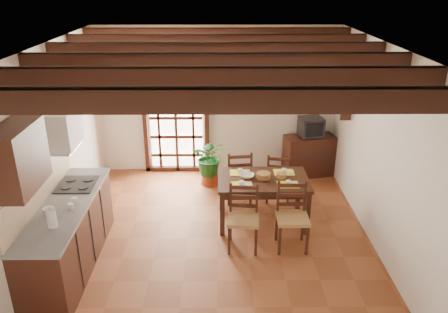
{
  "coord_description": "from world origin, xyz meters",
  "views": [
    {
      "loc": [
        0.04,
        -5.51,
        3.63
      ],
      "look_at": [
        0.1,
        0.4,
        1.15
      ],
      "focal_mm": 35.0,
      "sensor_mm": 36.0,
      "label": 1
    }
  ],
  "objects_px": {
    "dining_table": "(263,184)",
    "chair_far_right": "(278,185)",
    "chair_near_right": "(292,228)",
    "potted_plant": "(210,155)",
    "chair_near_left": "(243,229)",
    "chair_far_left": "(238,185)",
    "sideboard": "(308,156)",
    "crt_tv": "(311,127)",
    "pendant_lamp": "(266,92)",
    "kitchen_counter": "(69,234)"
  },
  "relations": [
    {
      "from": "dining_table",
      "to": "chair_far_right",
      "type": "bearing_deg",
      "value": 64.12
    },
    {
      "from": "chair_near_right",
      "to": "potted_plant",
      "type": "bearing_deg",
      "value": 119.85
    },
    {
      "from": "dining_table",
      "to": "potted_plant",
      "type": "relative_size",
      "value": 0.75
    },
    {
      "from": "chair_near_left",
      "to": "potted_plant",
      "type": "bearing_deg",
      "value": 108.06
    },
    {
      "from": "chair_far_right",
      "to": "potted_plant",
      "type": "xyz_separation_m",
      "value": [
        -1.17,
        0.65,
        0.29
      ]
    },
    {
      "from": "dining_table",
      "to": "chair_far_left",
      "type": "xyz_separation_m",
      "value": [
        -0.35,
        0.7,
        -0.36
      ]
    },
    {
      "from": "chair_near_right",
      "to": "sideboard",
      "type": "bearing_deg",
      "value": 74.07
    },
    {
      "from": "dining_table",
      "to": "chair_far_left",
      "type": "height_order",
      "value": "chair_far_left"
    },
    {
      "from": "dining_table",
      "to": "chair_near_left",
      "type": "distance_m",
      "value": 0.86
    },
    {
      "from": "dining_table",
      "to": "chair_near_right",
      "type": "distance_m",
      "value": 0.86
    },
    {
      "from": "crt_tv",
      "to": "pendant_lamp",
      "type": "relative_size",
      "value": 0.56
    },
    {
      "from": "potted_plant",
      "to": "kitchen_counter",
      "type": "bearing_deg",
      "value": -126.67
    },
    {
      "from": "sideboard",
      "to": "crt_tv",
      "type": "height_order",
      "value": "crt_tv"
    },
    {
      "from": "pendant_lamp",
      "to": "potted_plant",
      "type": "bearing_deg",
      "value": 123.53
    },
    {
      "from": "chair_far_right",
      "to": "sideboard",
      "type": "height_order",
      "value": "chair_far_right"
    },
    {
      "from": "chair_near_left",
      "to": "crt_tv",
      "type": "xyz_separation_m",
      "value": [
        1.38,
        2.45,
        0.69
      ]
    },
    {
      "from": "sideboard",
      "to": "chair_near_right",
      "type": "bearing_deg",
      "value": -118.42
    },
    {
      "from": "chair_near_left",
      "to": "potted_plant",
      "type": "relative_size",
      "value": 0.5
    },
    {
      "from": "chair_far_left",
      "to": "pendant_lamp",
      "type": "bearing_deg",
      "value": 113.73
    },
    {
      "from": "potted_plant",
      "to": "pendant_lamp",
      "type": "bearing_deg",
      "value": -56.47
    },
    {
      "from": "potted_plant",
      "to": "pendant_lamp",
      "type": "distance_m",
      "value": 2.14
    },
    {
      "from": "chair_far_left",
      "to": "chair_near_left",
      "type": "bearing_deg",
      "value": 84.07
    },
    {
      "from": "dining_table",
      "to": "chair_far_left",
      "type": "relative_size",
      "value": 1.47
    },
    {
      "from": "kitchen_counter",
      "to": "chair_near_left",
      "type": "distance_m",
      "value": 2.35
    },
    {
      "from": "chair_near_right",
      "to": "crt_tv",
      "type": "relative_size",
      "value": 2.03
    },
    {
      "from": "chair_far_right",
      "to": "sideboard",
      "type": "relative_size",
      "value": 0.95
    },
    {
      "from": "pendant_lamp",
      "to": "chair_near_right",
      "type": "bearing_deg",
      "value": -66.33
    },
    {
      "from": "kitchen_counter",
      "to": "dining_table",
      "type": "relative_size",
      "value": 1.62
    },
    {
      "from": "dining_table",
      "to": "chair_far_right",
      "type": "xyz_separation_m",
      "value": [
        0.34,
        0.71,
        -0.37
      ]
    },
    {
      "from": "chair_near_right",
      "to": "potted_plant",
      "type": "relative_size",
      "value": 0.52
    },
    {
      "from": "potted_plant",
      "to": "pendant_lamp",
      "type": "height_order",
      "value": "pendant_lamp"
    },
    {
      "from": "pendant_lamp",
      "to": "chair_far_left",
      "type": "bearing_deg",
      "value": 120.16
    },
    {
      "from": "chair_far_right",
      "to": "potted_plant",
      "type": "height_order",
      "value": "potted_plant"
    },
    {
      "from": "dining_table",
      "to": "chair_near_left",
      "type": "xyz_separation_m",
      "value": [
        -0.34,
        -0.71,
        -0.36
      ]
    },
    {
      "from": "sideboard",
      "to": "pendant_lamp",
      "type": "bearing_deg",
      "value": -135.01
    },
    {
      "from": "chair_far_left",
      "to": "sideboard",
      "type": "height_order",
      "value": "chair_far_left"
    },
    {
      "from": "sideboard",
      "to": "crt_tv",
      "type": "relative_size",
      "value": 1.98
    },
    {
      "from": "dining_table",
      "to": "crt_tv",
      "type": "relative_size",
      "value": 2.93
    },
    {
      "from": "chair_far_left",
      "to": "potted_plant",
      "type": "xyz_separation_m",
      "value": [
        -0.49,
        0.66,
        0.27
      ]
    },
    {
      "from": "dining_table",
      "to": "kitchen_counter",
      "type": "bearing_deg",
      "value": -158.4
    },
    {
      "from": "chair_far_right",
      "to": "potted_plant",
      "type": "bearing_deg",
      "value": -19.53
    },
    {
      "from": "pendant_lamp",
      "to": "dining_table",
      "type": "bearing_deg",
      "value": -90.0
    },
    {
      "from": "chair_near_left",
      "to": "sideboard",
      "type": "height_order",
      "value": "chair_near_left"
    },
    {
      "from": "dining_table",
      "to": "chair_near_right",
      "type": "height_order",
      "value": "chair_near_right"
    },
    {
      "from": "dining_table",
      "to": "chair_near_right",
      "type": "xyz_separation_m",
      "value": [
        0.35,
        -0.7,
        -0.35
      ]
    },
    {
      "from": "chair_far_right",
      "to": "sideboard",
      "type": "xyz_separation_m",
      "value": [
        0.71,
        1.04,
        0.12
      ]
    },
    {
      "from": "kitchen_counter",
      "to": "sideboard",
      "type": "relative_size",
      "value": 2.4
    },
    {
      "from": "kitchen_counter",
      "to": "chair_far_right",
      "type": "bearing_deg",
      "value": 30.87
    },
    {
      "from": "chair_near_right",
      "to": "pendant_lamp",
      "type": "distance_m",
      "value": 1.98
    },
    {
      "from": "crt_tv",
      "to": "dining_table",
      "type": "bearing_deg",
      "value": -131.57
    }
  ]
}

